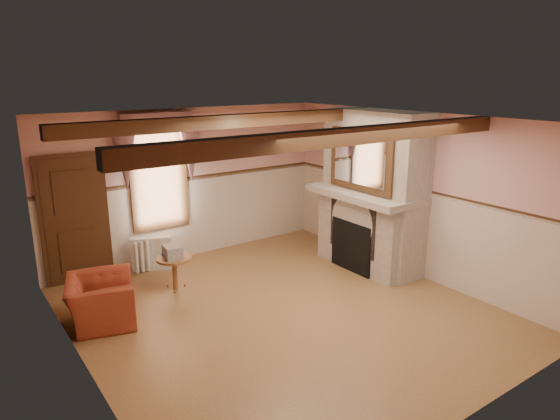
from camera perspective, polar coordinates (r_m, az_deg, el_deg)
floor at (r=7.51m, az=0.25°, el=-11.55°), size 5.50×6.00×0.01m
ceiling at (r=6.72m, az=0.27°, el=10.24°), size 5.50×6.00×0.01m
wall_back at (r=9.51m, az=-10.35°, el=2.98°), size 5.50×0.02×2.80m
wall_front at (r=5.02m, az=20.92°, el=-9.21°), size 5.50×0.02×2.80m
wall_left at (r=5.91m, az=-22.07°, el=-5.61°), size 0.02×6.00×2.80m
wall_right at (r=8.83m, az=14.93°, el=1.74°), size 0.02×6.00×2.80m
wainscot at (r=7.20m, az=0.25°, el=-6.23°), size 5.50×6.00×1.50m
chair_rail at (r=6.96m, az=0.26°, el=-0.48°), size 5.50×6.00×0.08m
firebox at (r=8.95m, az=8.47°, el=-4.06°), size 0.20×0.95×0.90m
armchair at (r=7.52m, az=-19.79°, el=-9.73°), size 1.12×1.21×0.66m
side_table at (r=8.31m, az=-11.93°, el=-7.08°), size 0.61×0.61×0.55m
book_stack at (r=8.16m, az=-12.17°, el=-4.69°), size 0.29×0.35×0.20m
radiator at (r=9.20m, az=-14.48°, el=-4.83°), size 0.71×0.45×0.60m
bowl at (r=8.89m, az=9.53°, el=2.58°), size 0.37×0.37×0.09m
mantel_clock at (r=9.39m, az=6.42°, el=3.73°), size 0.14×0.24×0.20m
oil_lamp at (r=9.26m, az=7.12°, el=3.79°), size 0.11×0.11×0.28m
candle_red at (r=8.43m, az=12.74°, el=1.96°), size 0.06×0.06×0.16m
jar_yellow at (r=8.56m, az=11.77°, el=2.08°), size 0.06×0.06×0.12m
fireplace at (r=8.98m, az=10.67°, el=2.22°), size 0.85×2.00×2.80m
mantel at (r=8.86m, az=9.84°, el=1.82°), size 1.05×2.05×0.12m
overmantel_mirror at (r=8.61m, az=9.15°, el=5.61°), size 0.06×1.44×1.04m
door at (r=8.89m, az=-22.38°, el=-1.15°), size 1.10×0.10×2.10m
window at (r=9.20m, az=-13.72°, el=3.97°), size 1.06×0.08×2.02m
window_drapes at (r=9.03m, az=-13.75°, el=7.61°), size 1.30×0.14×1.40m
ceiling_beam_front at (r=5.81m, az=7.27°, el=8.31°), size 5.50×0.18×0.20m
ceiling_beam_back at (r=7.73m, az=-5.00°, el=10.12°), size 5.50×0.18×0.20m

